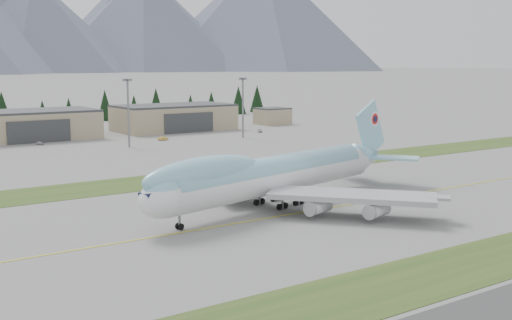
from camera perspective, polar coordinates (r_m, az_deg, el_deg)
ground at (r=124.84m, az=6.14°, el=-4.33°), size 7000.00×7000.00×0.00m
grass_strip_near at (r=100.14m, az=20.58°, el=-8.08°), size 400.00×14.00×0.08m
grass_strip_far at (r=160.94m, az=-4.35°, el=-1.40°), size 400.00×18.00×0.08m
taxiway_line_main at (r=124.84m, az=6.14°, el=-4.33°), size 400.00×0.40×0.02m
boeing_747_freighter at (r=125.09m, az=1.54°, el=-1.26°), size 74.08×62.11×19.45m
hangar_center at (r=251.48m, az=-19.55°, el=2.96°), size 48.00×26.60×10.80m
hangar_right at (r=273.11m, az=-7.30°, el=3.79°), size 48.00×26.60×10.80m
control_shed at (r=297.83m, az=1.48°, el=3.94°), size 14.00×12.00×7.60m
floodlight_masts at (r=211.33m, az=-18.07°, el=4.96°), size 148.34×8.02×23.71m
service_vehicle_a at (r=234.04m, az=-18.65°, el=1.29°), size 2.55×3.62×1.14m
service_vehicle_b at (r=237.49m, az=-8.26°, el=1.75°), size 4.27×2.29×1.34m
service_vehicle_c at (r=262.79m, az=0.33°, el=2.49°), size 3.35×4.33×1.17m
conifer_belt at (r=315.15m, az=-20.05°, el=4.29°), size 275.83×15.94×15.65m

